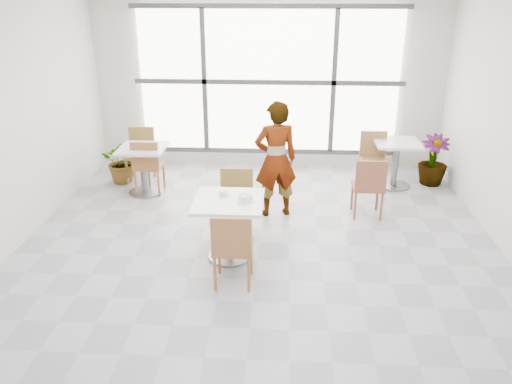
# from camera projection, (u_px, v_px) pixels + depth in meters

# --- Properties ---
(floor) EXTENTS (7.00, 7.00, 0.00)m
(floor) POSITION_uv_depth(u_px,v_px,m) (257.00, 260.00, 6.13)
(floor) COLOR #9E9EA5
(floor) RESTS_ON ground
(wall_back) EXTENTS (6.00, 0.00, 6.00)m
(wall_back) POSITION_uv_depth(u_px,v_px,m) (269.00, 81.00, 8.79)
(wall_back) COLOR silver
(wall_back) RESTS_ON ground
(wall_front) EXTENTS (6.00, 0.00, 6.00)m
(wall_front) POSITION_uv_depth(u_px,v_px,m) (215.00, 357.00, 2.33)
(wall_front) COLOR silver
(wall_front) RESTS_ON ground
(window) EXTENTS (4.60, 0.07, 2.52)m
(window) POSITION_uv_depth(u_px,v_px,m) (269.00, 82.00, 8.73)
(window) COLOR white
(window) RESTS_ON ground
(main_table) EXTENTS (0.80, 0.80, 0.75)m
(main_table) POSITION_uv_depth(u_px,v_px,m) (229.00, 218.00, 5.99)
(main_table) COLOR white
(main_table) RESTS_ON ground
(chair_near) EXTENTS (0.42, 0.42, 0.87)m
(chair_near) POSITION_uv_depth(u_px,v_px,m) (232.00, 245.00, 5.41)
(chair_near) COLOR #A26438
(chair_near) RESTS_ON ground
(chair_far) EXTENTS (0.42, 0.42, 0.87)m
(chair_far) POSITION_uv_depth(u_px,v_px,m) (236.00, 198.00, 6.60)
(chair_far) COLOR olive
(chair_far) RESTS_ON ground
(oatmeal_bowl) EXTENTS (0.21, 0.21, 0.09)m
(oatmeal_bowl) POSITION_uv_depth(u_px,v_px,m) (245.00, 198.00, 5.86)
(oatmeal_bowl) COLOR silver
(oatmeal_bowl) RESTS_ON main_table
(coffee_cup) EXTENTS (0.16, 0.13, 0.07)m
(coffee_cup) POSITION_uv_depth(u_px,v_px,m) (223.00, 193.00, 6.02)
(coffee_cup) COLOR silver
(coffee_cup) RESTS_ON main_table
(person) EXTENTS (0.67, 0.53, 1.63)m
(person) POSITION_uv_depth(u_px,v_px,m) (276.00, 160.00, 7.04)
(person) COLOR black
(person) RESTS_ON ground
(bg_table_left) EXTENTS (0.70, 0.70, 0.75)m
(bg_table_left) POSITION_uv_depth(u_px,v_px,m) (144.00, 164.00, 7.89)
(bg_table_left) COLOR silver
(bg_table_left) RESTS_ON ground
(bg_table_right) EXTENTS (0.70, 0.70, 0.75)m
(bg_table_right) POSITION_uv_depth(u_px,v_px,m) (396.00, 157.00, 8.17)
(bg_table_right) COLOR white
(bg_table_right) RESTS_ON ground
(bg_chair_left_near) EXTENTS (0.42, 0.42, 0.87)m
(bg_chair_left_near) POSITION_uv_depth(u_px,v_px,m) (147.00, 164.00, 7.86)
(bg_chair_left_near) COLOR #975E31
(bg_chair_left_near) RESTS_ON ground
(bg_chair_left_far) EXTENTS (0.42, 0.42, 0.87)m
(bg_chair_left_far) POSITION_uv_depth(u_px,v_px,m) (141.00, 150.00, 8.47)
(bg_chair_left_far) COLOR olive
(bg_chair_left_far) RESTS_ON ground
(bg_chair_right_near) EXTENTS (0.42, 0.42, 0.87)m
(bg_chair_right_near) POSITION_uv_depth(u_px,v_px,m) (369.00, 184.00, 7.06)
(bg_chair_right_near) COLOR brown
(bg_chair_right_near) RESTS_ON ground
(bg_chair_right_far) EXTENTS (0.42, 0.42, 0.87)m
(bg_chair_right_far) POSITION_uv_depth(u_px,v_px,m) (373.00, 155.00, 8.23)
(bg_chair_right_far) COLOR olive
(bg_chair_right_far) RESTS_ON ground
(plant_left) EXTENTS (0.81, 0.76, 0.73)m
(plant_left) POSITION_uv_depth(u_px,v_px,m) (123.00, 161.00, 8.41)
(plant_left) COLOR #4D783C
(plant_left) RESTS_ON ground
(plant_right) EXTENTS (0.53, 0.53, 0.82)m
(plant_right) POSITION_uv_depth(u_px,v_px,m) (433.00, 160.00, 8.29)
(plant_right) COLOR #40873E
(plant_right) RESTS_ON ground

